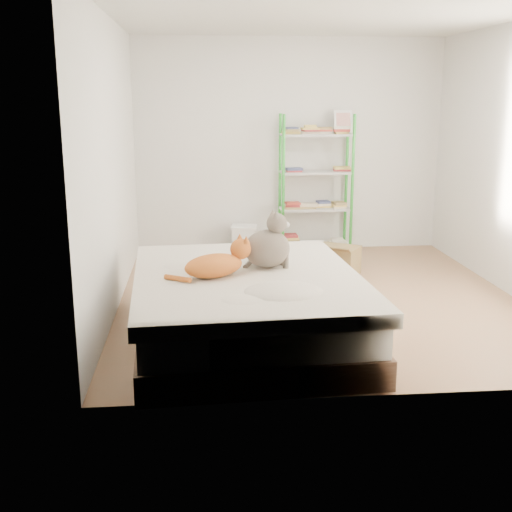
{
  "coord_description": "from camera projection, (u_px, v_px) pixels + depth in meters",
  "views": [
    {
      "loc": [
        -1.14,
        -5.86,
        1.9
      ],
      "look_at": [
        -0.67,
        -0.75,
        0.62
      ],
      "focal_mm": 45.0,
      "sensor_mm": 36.0,
      "label": 1
    }
  ],
  "objects": [
    {
      "name": "grey_cat",
      "position": [
        267.0,
        240.0,
        5.14
      ],
      "size": [
        0.43,
        0.37,
        0.45
      ],
      "primitive_type": null,
      "rotation": [
        0.0,
        0.0,
        1.68
      ],
      "color": "#76695C",
      "rests_on": "bed"
    },
    {
      "name": "shelf_unit",
      "position": [
        316.0,
        184.0,
        7.85
      ],
      "size": [
        0.88,
        0.36,
        1.74
      ],
      "color": "green",
      "rests_on": "ground"
    },
    {
      "name": "room",
      "position": [
        321.0,
        163.0,
        5.9
      ],
      "size": [
        3.81,
        4.21,
        2.61
      ],
      "color": "#9F704E",
      "rests_on": "ground"
    },
    {
      "name": "white_bin",
      "position": [
        244.0,
        240.0,
        7.91
      ],
      "size": [
        0.35,
        0.32,
        0.36
      ],
      "rotation": [
        0.0,
        0.0,
        -0.16
      ],
      "color": "white",
      "rests_on": "ground"
    },
    {
      "name": "bed",
      "position": [
        247.0,
        307.0,
        5.07
      ],
      "size": [
        1.85,
        2.26,
        0.55
      ],
      "rotation": [
        0.0,
        0.0,
        0.06
      ],
      "color": "brown",
      "rests_on": "ground"
    },
    {
      "name": "cardboard_box",
      "position": [
        337.0,
        260.0,
        7.01
      ],
      "size": [
        0.57,
        0.6,
        0.36
      ],
      "rotation": [
        0.0,
        0.0,
        -0.58
      ],
      "color": "olive",
      "rests_on": "ground"
    },
    {
      "name": "orange_cat",
      "position": [
        214.0,
        263.0,
        4.88
      ],
      "size": [
        0.64,
        0.53,
        0.23
      ],
      "primitive_type": null,
      "rotation": [
        0.0,
        0.0,
        0.47
      ],
      "color": "orange",
      "rests_on": "bed"
    }
  ]
}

